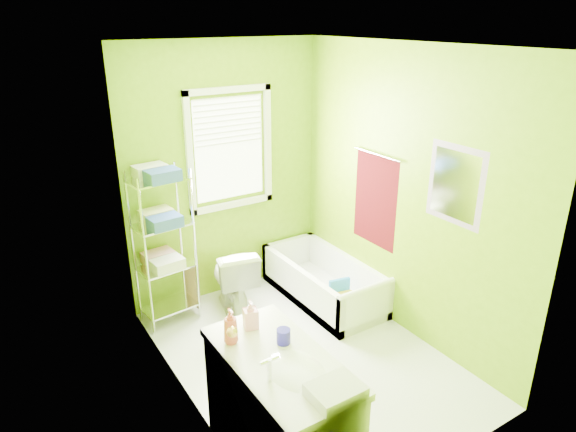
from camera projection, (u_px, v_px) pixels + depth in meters
ground at (305, 356)px, 4.51m from camera, size 2.90×2.90×0.00m
room_envelope at (307, 189)px, 3.94m from camera, size 2.14×2.94×2.62m
window at (230, 143)px, 5.06m from camera, size 0.92×0.05×1.22m
door at (253, 363)px, 2.84m from camera, size 0.09×0.80×2.00m
right_wall_decor at (404, 194)px, 4.52m from camera, size 0.04×1.48×1.17m
bathtub at (325, 287)px, 5.36m from camera, size 0.66×1.41×0.46m
toilet at (233, 278)px, 5.10m from camera, size 0.54×0.76×0.71m
vanity at (281, 409)px, 3.28m from camera, size 0.57×1.13×1.08m
wire_shelf_unit at (163, 230)px, 4.73m from camera, size 0.55×0.44×1.55m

